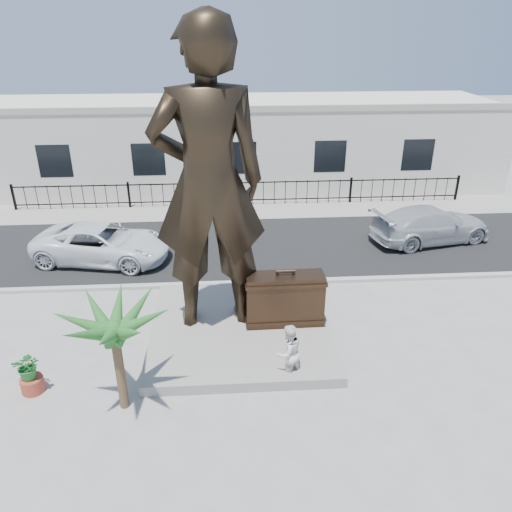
{
  "coord_description": "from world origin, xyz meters",
  "views": [
    {
      "loc": [
        -0.87,
        -10.85,
        8.45
      ],
      "look_at": [
        0.0,
        2.0,
        2.3
      ],
      "focal_mm": 35.0,
      "sensor_mm": 36.0,
      "label": 1
    }
  ],
  "objects_px": {
    "suitcase": "(285,299)",
    "car_white": "(102,243)",
    "statue": "(208,183)",
    "tourist": "(288,353)"
  },
  "relations": [
    {
      "from": "statue",
      "to": "tourist",
      "type": "bearing_deg",
      "value": 121.27
    },
    {
      "from": "suitcase",
      "to": "car_white",
      "type": "xyz_separation_m",
      "value": [
        -6.35,
        5.24,
        -0.37
      ]
    },
    {
      "from": "car_white",
      "to": "statue",
      "type": "bearing_deg",
      "value": -127.58
    },
    {
      "from": "tourist",
      "to": "statue",
      "type": "bearing_deg",
      "value": -83.04
    },
    {
      "from": "suitcase",
      "to": "tourist",
      "type": "distance_m",
      "value": 2.17
    },
    {
      "from": "statue",
      "to": "car_white",
      "type": "relative_size",
      "value": 1.65
    },
    {
      "from": "statue",
      "to": "suitcase",
      "type": "bearing_deg",
      "value": 163.72
    },
    {
      "from": "car_white",
      "to": "suitcase",
      "type": "bearing_deg",
      "value": -118.41
    },
    {
      "from": "car_white",
      "to": "tourist",
      "type": "bearing_deg",
      "value": -128.91
    },
    {
      "from": "suitcase",
      "to": "car_white",
      "type": "bearing_deg",
      "value": 139.55
    }
  ]
}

